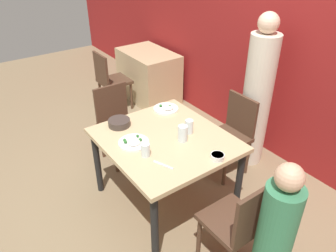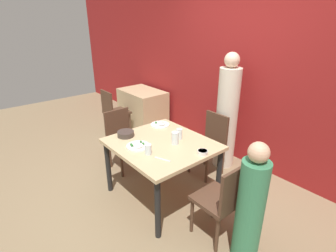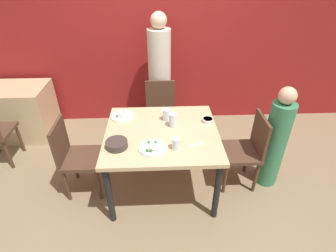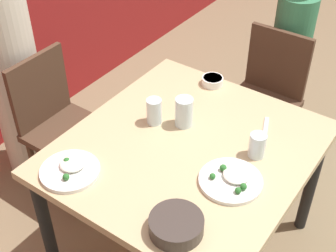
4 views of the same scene
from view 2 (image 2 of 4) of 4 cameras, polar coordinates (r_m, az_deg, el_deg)
ground_plane at (r=3.40m, az=-1.27°, el=-14.66°), size 10.00×10.00×0.00m
wall_back at (r=3.89m, az=16.65°, el=11.29°), size 10.00×0.06×2.70m
dining_table at (r=3.05m, az=-1.37°, el=-5.06°), size 1.12×1.02×0.72m
chair_adult_spot at (r=3.65m, az=9.18°, el=-3.44°), size 0.40×0.40×0.85m
chair_child_spot at (r=2.63m, az=11.78°, el=-15.25°), size 0.40×0.40×0.85m
chair_empty_left at (r=3.79m, az=-9.94°, el=-2.47°), size 0.40×0.40×0.85m
person_adult at (r=3.77m, az=12.74°, el=2.15°), size 0.30×0.30×1.65m
person_child at (r=2.45m, az=17.47°, el=-16.66°), size 0.24×0.24×1.18m
bowl_curry at (r=3.20m, az=-9.19°, el=-1.65°), size 0.20×0.20×0.06m
plate_rice_adult at (r=3.48m, az=-1.68°, el=0.36°), size 0.25×0.25×0.05m
plate_rice_child at (r=2.93m, az=-6.52°, el=-4.31°), size 0.26×0.26×0.05m
bowl_rice_small at (r=2.78m, az=7.55°, el=-5.66°), size 0.11×0.11×0.04m
glass_water_tall at (r=3.08m, az=2.47°, el=-1.74°), size 0.07×0.07×0.13m
glass_water_short at (r=2.95m, az=1.56°, el=-2.63°), size 0.08×0.08×0.14m
glass_water_center at (r=2.75m, az=-4.34°, el=-5.07°), size 0.07×0.07×0.11m
fork_steel at (r=2.67m, az=-1.23°, el=-7.24°), size 0.17×0.08×0.01m
background_table at (r=5.24m, az=-5.52°, el=3.81°), size 0.93×0.61×0.73m
chair_background at (r=4.90m, az=-11.75°, el=3.30°), size 0.40×0.40×0.85m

